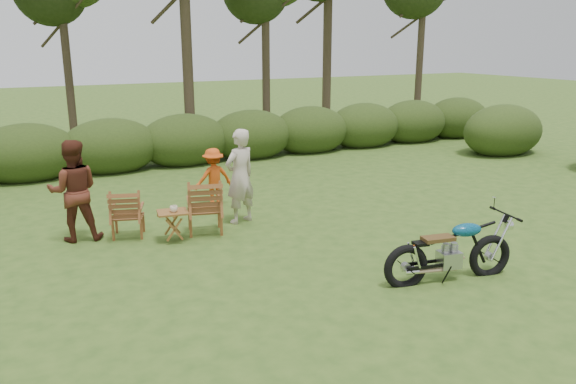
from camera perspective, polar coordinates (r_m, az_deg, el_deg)
name	(u,v)px	position (r m, az deg, el deg)	size (l,w,h in m)	color
ground	(376,282)	(8.18, 8.95, -9.04)	(80.00, 80.00, 0.00)	#2E4B19
tree_line	(189,22)	(16.49, -10.07, 16.61)	(22.52, 11.62, 8.14)	#362D1D
motorcycle	(447,279)	(8.49, 15.87, -8.53)	(1.91, 0.73, 1.09)	#0C76A7
lawn_chair_right	(206,232)	(10.19, -8.37, -4.07)	(0.68, 0.68, 0.99)	brown
lawn_chair_left	(129,236)	(10.27, -15.81, -4.33)	(0.60, 0.60, 0.87)	brown
side_table	(173,226)	(9.76, -11.58, -3.44)	(0.52, 0.44, 0.54)	brown
cup	(174,209)	(9.63, -11.54, -1.69)	(0.13, 0.13, 0.11)	beige
adult_a	(241,222)	(10.68, -4.79, -3.04)	(0.65, 0.43, 1.78)	#BFAE9D
adult_b	(79,239)	(10.38, -20.49, -4.54)	(0.85, 0.66, 1.74)	#522317
child	(215,206)	(11.76, -7.48, -1.41)	(0.79, 0.45, 1.22)	#CA4813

